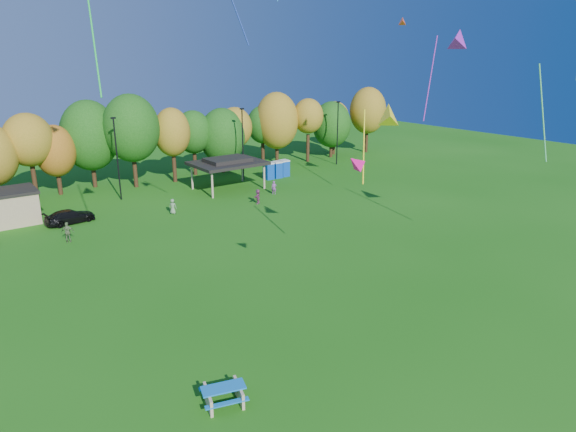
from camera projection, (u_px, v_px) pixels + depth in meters
ground at (362, 382)px, 25.35m from camera, size 160.00×160.00×0.00m
tree_line at (73, 143)px, 57.83m from camera, size 93.57×10.55×11.15m
lamp_posts at (117, 156)px, 55.63m from camera, size 64.50×0.25×9.09m
utility_building at (1, 208)px, 48.27m from camera, size 6.30×4.30×3.25m
pavilion at (228, 162)px, 60.65m from camera, size 8.20×6.20×3.77m
porta_potties at (277, 169)px, 66.87m from camera, size 3.75×1.35×2.18m
picnic_table at (224, 394)px, 23.69m from camera, size 2.40×2.17×0.87m
car_d at (70, 216)px, 48.97m from camera, size 4.83×2.51×1.34m
far_person_0 at (258, 196)px, 55.38m from camera, size 1.43×1.31×1.59m
far_person_1 at (68, 232)px, 43.92m from camera, size 1.15×0.88×1.82m
far_person_2 at (173, 206)px, 51.77m from camera, size 0.89×0.90×1.57m
far_person_5 at (274, 188)px, 59.11m from camera, size 0.66×0.66×1.55m
kite_1 at (402, 20)px, 51.92m from camera, size 1.48×1.49×1.18m
kite_7 at (355, 163)px, 26.03m from camera, size 1.34×1.14×1.15m
kite_8 at (458, 38)px, 46.56m from camera, size 5.12×3.16×8.70m
kite_10 at (388, 113)px, 33.09m from camera, size 2.90×3.13×5.64m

